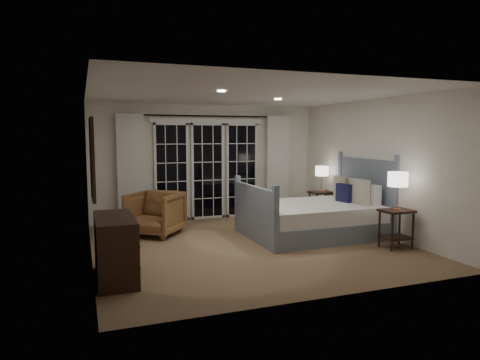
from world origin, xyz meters
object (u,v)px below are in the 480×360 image
object	(u,v)px
bed	(316,217)
lamp_right	(322,171)
nightstand_left	(396,223)
lamp_left	(398,180)
dresser	(115,248)
armchair	(155,214)
nightstand_right	(321,201)

from	to	relation	value
bed	lamp_right	world-z (taller)	bed
nightstand_left	lamp_left	world-z (taller)	lamp_left
lamp_left	dresser	distance (m)	4.47
lamp_right	armchair	xyz separation A→B (m)	(-3.61, -0.16, -0.66)
lamp_left	lamp_right	world-z (taller)	lamp_left
nightstand_right	lamp_left	size ratio (longest dim) A/B	1.02
bed	lamp_right	bearing A→B (deg)	54.86
nightstand_left	dresser	world-z (taller)	dresser
bed	nightstand_right	world-z (taller)	bed
nightstand_left	lamp_left	size ratio (longest dim) A/B	1.03
bed	lamp_left	distance (m)	1.66
lamp_left	armchair	world-z (taller)	lamp_left
nightstand_left	armchair	bearing A→B (deg)	147.34
nightstand_right	lamp_right	bearing A→B (deg)	-123.69
nightstand_left	lamp_right	world-z (taller)	lamp_right
nightstand_left	lamp_right	size ratio (longest dim) A/B	1.16
nightstand_right	dresser	distance (m)	5.09
nightstand_left	dresser	distance (m)	4.41
nightstand_right	armchair	distance (m)	3.61
armchair	lamp_right	bearing A→B (deg)	41.23
lamp_left	nightstand_left	bearing A→B (deg)	90.00
nightstand_right	dresser	xyz separation A→B (m)	(-4.48, -2.41, -0.01)
lamp_right	armchair	distance (m)	3.67
armchair	nightstand_right	bearing A→B (deg)	41.23
bed	nightstand_right	distance (m)	1.45
bed	nightstand_left	distance (m)	1.46
lamp_left	armchair	xyz separation A→B (m)	(-3.54, 2.27, -0.72)
bed	armchair	size ratio (longest dim) A/B	2.68
lamp_left	dresser	bearing A→B (deg)	179.77
lamp_left	lamp_right	xyz separation A→B (m)	(0.07, 2.43, -0.06)
bed	lamp_right	size ratio (longest dim) A/B	4.33
lamp_left	armchair	size ratio (longest dim) A/B	0.69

